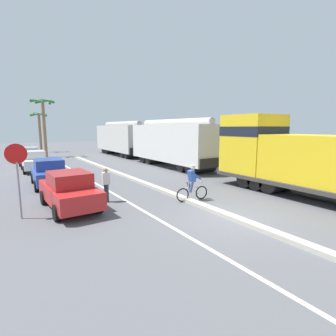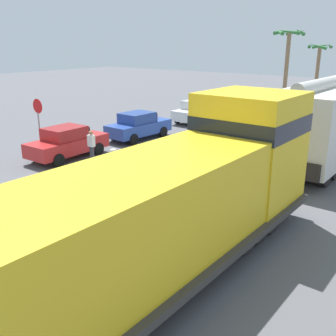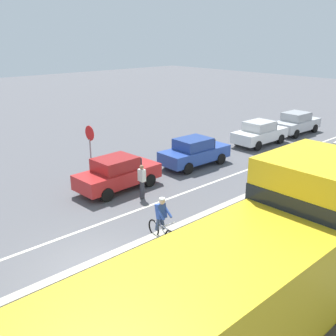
{
  "view_description": "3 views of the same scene",
  "coord_description": "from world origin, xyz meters",
  "px_view_note": "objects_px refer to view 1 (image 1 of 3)",
  "views": [
    {
      "loc": [
        -7.24,
        -6.85,
        3.47
      ],
      "look_at": [
        -0.27,
        4.02,
        1.46
      ],
      "focal_mm": 28.0,
      "sensor_mm": 36.0,
      "label": 1
    },
    {
      "loc": [
        11.04,
        -7.35,
        5.65
      ],
      "look_at": [
        3.11,
        2.67,
        1.54
      ],
      "focal_mm": 42.0,
      "sensor_mm": 36.0,
      "label": 2
    },
    {
      "loc": [
        9.77,
        -5.62,
        7.17
      ],
      "look_at": [
        -3.93,
        6.98,
        0.78
      ],
      "focal_mm": 42.0,
      "sensor_mm": 36.0,
      "label": 3
    }
  ],
  "objects_px": {
    "parked_car_white": "(34,161)",
    "palm_tree_far": "(43,115)",
    "hopper_car_lead": "(173,143)",
    "palm_tree_near": "(39,124)",
    "parked_car_red": "(69,190)",
    "parked_car_silver": "(29,156)",
    "stop_sign": "(17,167)",
    "locomotive": "(311,162)",
    "pedestrian_by_cars": "(106,184)",
    "hopper_car_middle": "(122,139)",
    "cyclist": "(192,184)",
    "parked_car_blue": "(49,172)"
  },
  "relations": [
    {
      "from": "parked_car_white",
      "to": "palm_tree_far",
      "type": "distance_m",
      "value": 11.34
    },
    {
      "from": "hopper_car_lead",
      "to": "palm_tree_near",
      "type": "xyz_separation_m",
      "value": [
        -8.01,
        21.68,
        1.92
      ]
    },
    {
      "from": "parked_car_red",
      "to": "hopper_car_lead",
      "type": "bearing_deg",
      "value": 36.19
    },
    {
      "from": "parked_car_silver",
      "to": "stop_sign",
      "type": "xyz_separation_m",
      "value": [
        -1.74,
        -16.78,
        1.21
      ]
    },
    {
      "from": "parked_car_white",
      "to": "palm_tree_far",
      "type": "relative_size",
      "value": 0.62
    },
    {
      "from": "locomotive",
      "to": "stop_sign",
      "type": "relative_size",
      "value": 4.03
    },
    {
      "from": "stop_sign",
      "to": "palm_tree_far",
      "type": "relative_size",
      "value": 0.42
    },
    {
      "from": "locomotive",
      "to": "pedestrian_by_cars",
      "type": "xyz_separation_m",
      "value": [
        -8.83,
        4.61,
        -0.95
      ]
    },
    {
      "from": "hopper_car_middle",
      "to": "pedestrian_by_cars",
      "type": "height_order",
      "value": "hopper_car_middle"
    },
    {
      "from": "parked_car_silver",
      "to": "stop_sign",
      "type": "distance_m",
      "value": 16.91
    },
    {
      "from": "parked_car_red",
      "to": "parked_car_silver",
      "type": "relative_size",
      "value": 1.01
    },
    {
      "from": "hopper_car_lead",
      "to": "stop_sign",
      "type": "height_order",
      "value": "hopper_car_lead"
    },
    {
      "from": "parked_car_white",
      "to": "palm_tree_far",
      "type": "height_order",
      "value": "palm_tree_far"
    },
    {
      "from": "cyclist",
      "to": "stop_sign",
      "type": "xyz_separation_m",
      "value": [
        -7.07,
        1.53,
        1.21
      ]
    },
    {
      "from": "palm_tree_near",
      "to": "pedestrian_by_cars",
      "type": "distance_m",
      "value": 29.4
    },
    {
      "from": "palm_tree_near",
      "to": "palm_tree_far",
      "type": "xyz_separation_m",
      "value": [
        -0.36,
        -7.21,
        0.92
      ]
    },
    {
      "from": "parked_car_blue",
      "to": "palm_tree_far",
      "type": "xyz_separation_m",
      "value": [
        2.14,
        16.82,
        4.1
      ]
    },
    {
      "from": "hopper_car_lead",
      "to": "palm_tree_near",
      "type": "height_order",
      "value": "palm_tree_near"
    },
    {
      "from": "locomotive",
      "to": "palm_tree_near",
      "type": "height_order",
      "value": "palm_tree_near"
    },
    {
      "from": "parked_car_white",
      "to": "parked_car_silver",
      "type": "bearing_deg",
      "value": 89.83
    },
    {
      "from": "locomotive",
      "to": "hopper_car_middle",
      "type": "bearing_deg",
      "value": 90.0
    },
    {
      "from": "parked_car_red",
      "to": "pedestrian_by_cars",
      "type": "distance_m",
      "value": 1.69
    },
    {
      "from": "hopper_car_lead",
      "to": "cyclist",
      "type": "distance_m",
      "value": 10.95
    },
    {
      "from": "hopper_car_lead",
      "to": "cyclist",
      "type": "bearing_deg",
      "value": -119.14
    },
    {
      "from": "hopper_car_lead",
      "to": "parked_car_red",
      "type": "distance_m",
      "value": 13.08
    },
    {
      "from": "parked_car_red",
      "to": "parked_car_white",
      "type": "height_order",
      "value": "same"
    },
    {
      "from": "parked_car_blue",
      "to": "parked_car_white",
      "type": "height_order",
      "value": "same"
    },
    {
      "from": "parked_car_red",
      "to": "stop_sign",
      "type": "relative_size",
      "value": 1.48
    },
    {
      "from": "cyclist",
      "to": "palm_tree_far",
      "type": "height_order",
      "value": "palm_tree_far"
    },
    {
      "from": "parked_car_white",
      "to": "palm_tree_near",
      "type": "xyz_separation_m",
      "value": [
        2.63,
        17.53,
        3.18
      ]
    },
    {
      "from": "hopper_car_middle",
      "to": "cyclist",
      "type": "relative_size",
      "value": 6.18
    },
    {
      "from": "cyclist",
      "to": "palm_tree_near",
      "type": "relative_size",
      "value": 0.3
    },
    {
      "from": "hopper_car_lead",
      "to": "pedestrian_by_cars",
      "type": "xyz_separation_m",
      "value": [
        -8.83,
        -7.55,
        -1.23
      ]
    },
    {
      "from": "parked_car_white",
      "to": "locomotive",
      "type": "bearing_deg",
      "value": -56.86
    },
    {
      "from": "cyclist",
      "to": "palm_tree_far",
      "type": "bearing_deg",
      "value": 97.3
    },
    {
      "from": "stop_sign",
      "to": "palm_tree_near",
      "type": "distance_m",
      "value": 30.03
    },
    {
      "from": "parked_car_silver",
      "to": "stop_sign",
      "type": "bearing_deg",
      "value": -95.93
    },
    {
      "from": "parked_car_white",
      "to": "hopper_car_lead",
      "type": "bearing_deg",
      "value": -21.27
    },
    {
      "from": "cyclist",
      "to": "pedestrian_by_cars",
      "type": "bearing_deg",
      "value": 151.01
    },
    {
      "from": "hopper_car_lead",
      "to": "hopper_car_middle",
      "type": "xyz_separation_m",
      "value": [
        0.0,
        11.6,
        0.0
      ]
    },
    {
      "from": "hopper_car_lead",
      "to": "parked_car_blue",
      "type": "bearing_deg",
      "value": -167.37
    },
    {
      "from": "palm_tree_near",
      "to": "pedestrian_by_cars",
      "type": "height_order",
      "value": "palm_tree_near"
    },
    {
      "from": "parked_car_white",
      "to": "parked_car_red",
      "type": "bearing_deg",
      "value": -89.36
    },
    {
      "from": "parked_car_red",
      "to": "palm_tree_near",
      "type": "relative_size",
      "value": 0.76
    },
    {
      "from": "hopper_car_lead",
      "to": "palm_tree_near",
      "type": "distance_m",
      "value": 23.19
    },
    {
      "from": "parked_car_red",
      "to": "stop_sign",
      "type": "distance_m",
      "value": 2.24
    },
    {
      "from": "locomotive",
      "to": "stop_sign",
      "type": "height_order",
      "value": "locomotive"
    },
    {
      "from": "locomotive",
      "to": "parked_car_blue",
      "type": "relative_size",
      "value": 2.73
    },
    {
      "from": "locomotive",
      "to": "parked_car_silver",
      "type": "height_order",
      "value": "locomotive"
    },
    {
      "from": "parked_car_blue",
      "to": "parked_car_white",
      "type": "xyz_separation_m",
      "value": [
        -0.13,
        6.5,
        0.0
      ]
    }
  ]
}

